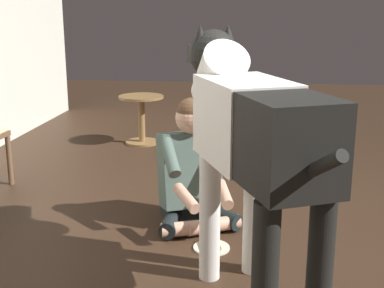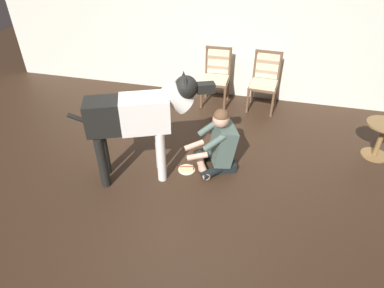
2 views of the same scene
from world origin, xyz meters
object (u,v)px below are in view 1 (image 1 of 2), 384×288
Objects in this scene: person_sitting_on_floor at (192,173)px; round_side_table at (142,115)px; hot_dog_on_plate at (212,245)px; large_dog at (250,132)px.

round_side_table is at bearing 21.14° from person_sitting_on_floor.
large_dog is at bearing -156.00° from hot_dog_on_plate.
large_dog is at bearing -156.00° from person_sitting_on_floor.
round_side_table is (2.47, 0.98, 0.29)m from hot_dog_on_plate.
round_side_table is at bearing 21.59° from hot_dog_on_plate.
person_sitting_on_floor is 1.66× the size of round_side_table.
person_sitting_on_floor is 0.56× the size of large_dog.
person_sitting_on_floor is at bearing 24.00° from large_dog.
person_sitting_on_floor is 2.24m from round_side_table.
hot_dog_on_plate is at bearing 24.00° from large_dog.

